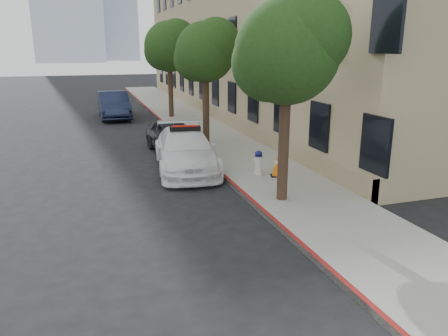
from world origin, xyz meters
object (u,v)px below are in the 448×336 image
object	(u,v)px
fire_hydrant	(258,163)
parked_car_far	(114,105)
police_car	(186,150)
traffic_cone	(277,166)
parked_car_mid	(173,137)

from	to	relation	value
fire_hydrant	parked_car_far	bearing A→B (deg)	123.06
parked_car_far	fire_hydrant	xyz separation A→B (m)	(3.66, -14.97, -0.27)
fire_hydrant	police_car	bearing A→B (deg)	157.87
parked_car_far	traffic_cone	world-z (taller)	parked_car_far
police_car	fire_hydrant	bearing A→B (deg)	-34.59
police_car	parked_car_far	xyz separation A→B (m)	(-1.56, 13.11, 0.08)
fire_hydrant	traffic_cone	xyz separation A→B (m)	(0.50, -0.39, -0.05)
police_car	parked_car_far	distance (m)	13.20
fire_hydrant	traffic_cone	size ratio (longest dim) A/B	1.15
parked_car_mid	fire_hydrant	xyz separation A→B (m)	(2.00, -4.54, -0.14)
police_car	traffic_cone	distance (m)	3.45
parked_car_mid	parked_car_far	xyz separation A→B (m)	(-1.66, 10.43, 0.13)
police_car	traffic_cone	xyz separation A→B (m)	(2.60, -2.25, -0.24)
parked_car_mid	fire_hydrant	distance (m)	4.96
fire_hydrant	traffic_cone	distance (m)	0.64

